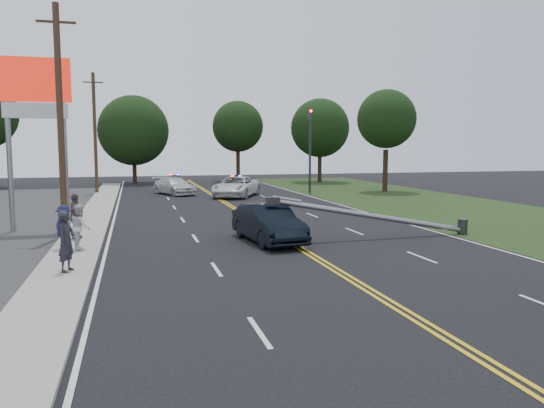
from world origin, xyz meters
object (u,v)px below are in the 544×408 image
object	(u,v)px
utility_pole_mid	(60,120)
bystander_b	(80,227)
pylon_sign	(35,102)
fallen_streetlight	(384,217)
traffic_signal	(310,143)
utility_pole_far	(95,133)
emergency_b	(175,186)
bystander_c	(64,227)
bystander_d	(75,216)
emergency_a	(236,187)
bystander_a	(66,241)
crashed_sedan	(268,223)

from	to	relation	value
utility_pole_mid	bystander_b	xyz separation A→B (m)	(1.01, -3.93, -4.11)
pylon_sign	fallen_streetlight	distance (m)	16.66
traffic_signal	utility_pole_far	xyz separation A→B (m)	(-17.50, 4.00, 0.88)
fallen_streetlight	emergency_b	size ratio (longest dim) A/B	1.92
pylon_sign	utility_pole_mid	world-z (taller)	utility_pole_mid
bystander_c	bystander_d	distance (m)	2.12
emergency_a	bystander_a	world-z (taller)	bystander_a
utility_pole_far	crashed_sedan	world-z (taller)	utility_pole_far
bystander_a	utility_pole_far	bearing A→B (deg)	25.25
emergency_b	bystander_d	bearing A→B (deg)	-127.85
emergency_b	utility_pole_far	bearing A→B (deg)	135.21
emergency_a	bystander_c	world-z (taller)	bystander_c
fallen_streetlight	bystander_c	world-z (taller)	fallen_streetlight
traffic_signal	pylon_sign	bearing A→B (deg)	-139.61
emergency_b	bystander_d	size ratio (longest dim) A/B	2.57
utility_pole_far	bystander_a	bearing A→B (deg)	-88.18
utility_pole_far	emergency_a	distance (m)	12.98
traffic_signal	fallen_streetlight	bearing A→B (deg)	-100.59
crashed_sedan	bystander_a	xyz separation A→B (m)	(-7.40, -3.90, 0.27)
utility_pole_mid	emergency_a	bearing A→B (deg)	56.34
utility_pole_far	bystander_b	xyz separation A→B (m)	(1.01, -25.93, -4.11)
emergency_b	bystander_c	xyz separation A→B (m)	(-5.85, -23.05, 0.24)
utility_pole_far	bystander_d	size ratio (longest dim) A/B	5.27
utility_pole_far	traffic_signal	bearing A→B (deg)	-12.89
pylon_sign	utility_pole_mid	size ratio (longest dim) A/B	0.80
pylon_sign	traffic_signal	distance (m)	24.75
pylon_sign	emergency_b	size ratio (longest dim) A/B	1.64
bystander_d	bystander_c	bearing A→B (deg)	175.74
fallen_streetlight	bystander_c	size ratio (longest dim) A/B	5.68
fallen_streetlight	bystander_a	xyz separation A→B (m)	(-12.45, -3.56, 0.14)
emergency_a	utility_pole_mid	bearing A→B (deg)	-96.27
emergency_a	bystander_c	size ratio (longest dim) A/B	3.50
utility_pole_mid	bystander_b	size ratio (longest dim) A/B	5.88
pylon_sign	bystander_b	bearing A→B (deg)	-68.71
pylon_sign	fallen_streetlight	bearing A→B (deg)	-22.22
traffic_signal	emergency_b	world-z (taller)	traffic_signal
utility_pole_mid	bystander_a	bearing A→B (deg)	-82.90
bystander_d	fallen_streetlight	bearing A→B (deg)	-100.25
traffic_signal	bystander_b	size ratio (longest dim) A/B	4.15
utility_pole_mid	emergency_b	xyz separation A→B (m)	(6.26, 19.46, -4.38)
fallen_streetlight	utility_pole_mid	bearing A→B (deg)	163.36
bystander_a	bystander_c	world-z (taller)	bystander_a
fallen_streetlight	utility_pole_far	bearing A→B (deg)	117.24
utility_pole_far	emergency_a	bearing A→B (deg)	-28.22
fallen_streetlight	emergency_a	distance (m)	20.37
crashed_sedan	bystander_a	distance (m)	8.37
bystander_d	utility_pole_far	bearing A→B (deg)	2.35
fallen_streetlight	bystander_a	bearing A→B (deg)	-164.02
crashed_sedan	emergency_a	size ratio (longest dim) A/B	0.83
bystander_d	utility_pole_mid	bearing A→B (deg)	22.93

